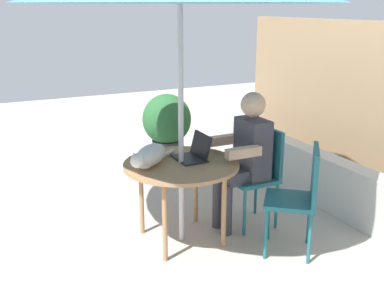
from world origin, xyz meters
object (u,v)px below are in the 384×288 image
object	(u,v)px
patio_table	(181,170)
person_seated	(245,153)
potted_plant_by_chair	(167,127)
chair_empty	(301,191)
laptop	(195,152)
chair_occupied	(259,168)
cat	(149,156)

from	to	relation	value
patio_table	person_seated	size ratio (longest dim) A/B	0.78
patio_table	potted_plant_by_chair	size ratio (longest dim) A/B	1.01
chair_empty	person_seated	world-z (taller)	person_seated
chair_empty	person_seated	size ratio (longest dim) A/B	0.73
chair_empty	potted_plant_by_chair	world-z (taller)	potted_plant_by_chair
laptop	potted_plant_by_chair	distance (m)	1.71
patio_table	chair_occupied	distance (m)	0.79
chair_empty	laptop	world-z (taller)	laptop
chair_empty	laptop	bearing A→B (deg)	-136.70
patio_table	chair_empty	xyz separation A→B (m)	(0.61, 0.77, -0.11)
person_seated	laptop	size ratio (longest dim) A/B	4.14
laptop	patio_table	bearing A→B (deg)	-73.83
cat	potted_plant_by_chair	xyz separation A→B (m)	(-1.64, 0.85, -0.23)
cat	chair_empty	bearing A→B (deg)	57.80
potted_plant_by_chair	laptop	bearing A→B (deg)	-14.64
person_seated	cat	size ratio (longest dim) A/B	2.36
patio_table	chair_empty	size ratio (longest dim) A/B	1.07
chair_empty	potted_plant_by_chair	xyz separation A→B (m)	(-2.30, -0.19, 0.02)
patio_table	potted_plant_by_chair	xyz separation A→B (m)	(-1.69, 0.58, -0.08)
chair_empty	potted_plant_by_chair	distance (m)	2.31
patio_table	chair_occupied	xyz separation A→B (m)	(0.00, 0.79, -0.11)
patio_table	potted_plant_by_chair	bearing A→B (deg)	160.97
person_seated	potted_plant_by_chair	bearing A→B (deg)	-178.43
patio_table	person_seated	world-z (taller)	person_seated
patio_table	cat	xyz separation A→B (m)	(-0.04, -0.27, 0.15)
patio_table	chair_empty	bearing A→B (deg)	51.53
chair_occupied	chair_empty	world-z (taller)	same
chair_empty	potted_plant_by_chair	bearing A→B (deg)	-175.23
patio_table	laptop	distance (m)	0.20
cat	laptop	bearing A→B (deg)	90.53
patio_table	person_seated	distance (m)	0.63
person_seated	potted_plant_by_chair	size ratio (longest dim) A/B	1.30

